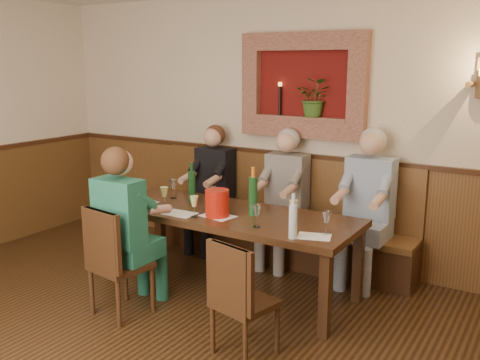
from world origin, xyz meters
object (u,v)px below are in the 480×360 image
object	(u,v)px
chair_near_left	(120,283)
chair_near_right	(243,322)
person_bench_mid	(283,210)
bench	(276,229)
spittoon_bucket	(217,203)
wine_bottle_green_b	(192,186)
person_chair_front	(128,243)
water_bottle	(293,220)
dining_table	(228,220)
person_bench_left	(211,199)
person_bench_right	(365,220)
wine_bottle_green_a	(253,195)

from	to	relation	value
chair_near_left	chair_near_right	world-z (taller)	chair_near_left
chair_near_right	person_bench_mid	distance (m)	1.87
chair_near_left	bench	bearing A→B (deg)	82.62
person_bench_mid	chair_near_left	bearing A→B (deg)	-110.06
spittoon_bucket	wine_bottle_green_b	xyz separation A→B (m)	(-0.49, 0.30, 0.04)
chair_near_left	wine_bottle_green_b	size ratio (longest dim) A/B	2.43
bench	person_chair_front	size ratio (longest dim) A/B	2.10
spittoon_bucket	wine_bottle_green_b	size ratio (longest dim) A/B	0.62
person_bench_mid	water_bottle	bearing A→B (deg)	-59.79
water_bottle	spittoon_bucket	bearing A→B (deg)	166.94
dining_table	spittoon_bucket	bearing A→B (deg)	-90.58
bench	person_bench_left	xyz separation A→B (m)	(-0.77, -0.11, 0.25)
chair_near_left	person_bench_right	size ratio (longest dim) A/B	0.63
person_chair_front	wine_bottle_green_b	xyz separation A→B (m)	(0.00, 0.90, 0.32)
person_bench_mid	wine_bottle_green_a	distance (m)	0.88
person_chair_front	wine_bottle_green_b	bearing A→B (deg)	89.98
person_bench_left	water_bottle	distance (m)	2.03
dining_table	wine_bottle_green_b	distance (m)	0.56
person_chair_front	spittoon_bucket	xyz separation A→B (m)	(0.50, 0.61, 0.28)
person_bench_right	chair_near_right	bearing A→B (deg)	-99.73
person_bench_right	person_bench_mid	bearing A→B (deg)	179.88
person_bench_left	wine_bottle_green_b	distance (m)	0.83
wine_bottle_green_b	wine_bottle_green_a	bearing A→B (deg)	-7.01
person_bench_left	person_bench_mid	bearing A→B (deg)	-0.04
chair_near_left	person_chair_front	xyz separation A→B (m)	(0.00, 0.12, 0.32)
wine_bottle_green_a	dining_table	bearing A→B (deg)	-171.61
chair_near_left	person_bench_left	bearing A→B (deg)	106.66
wine_bottle_green_a	chair_near_right	bearing A→B (deg)	-63.44
spittoon_bucket	water_bottle	world-z (taller)	water_bottle
person_bench_right	spittoon_bucket	world-z (taller)	person_bench_right
chair_near_right	spittoon_bucket	xyz separation A→B (m)	(-0.72, 0.74, 0.62)
spittoon_bucket	person_bench_right	bearing A→B (deg)	44.63
wine_bottle_green_a	chair_near_left	bearing A→B (deg)	-128.57
wine_bottle_green_a	water_bottle	distance (m)	0.71
person_bench_mid	water_bottle	xyz separation A→B (m)	(0.70, -1.20, 0.30)
bench	chair_near_right	world-z (taller)	bench
spittoon_bucket	wine_bottle_green_a	size ratio (longest dim) A/B	0.55
bench	person_bench_left	bearing A→B (deg)	-172.22
person_bench_left	spittoon_bucket	bearing A→B (deg)	-52.64
person_bench_mid	wine_bottle_green_b	xyz separation A→B (m)	(-0.63, -0.71, 0.32)
dining_table	person_bench_left	bearing A→B (deg)	132.58
water_bottle	wine_bottle_green_a	bearing A→B (deg)	145.90
wine_bottle_green_b	water_bottle	size ratio (longest dim) A/B	1.09
chair_near_left	water_bottle	xyz separation A→B (m)	(1.33, 0.54, 0.62)
wine_bottle_green_b	person_chair_front	bearing A→B (deg)	-90.02
dining_table	bench	world-z (taller)	bench
water_bottle	person_bench_mid	bearing A→B (deg)	120.21
chair_near_right	bench	bearing A→B (deg)	124.28
chair_near_right	spittoon_bucket	bearing A→B (deg)	147.28
bench	person_chair_front	distance (m)	1.81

